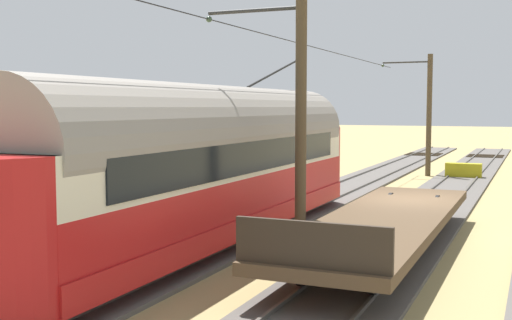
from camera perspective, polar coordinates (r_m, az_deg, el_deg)
ground_plane at (r=20.06m, az=13.35°, el=-6.10°), size 220.00×220.00×0.00m
track_adjacent_siding at (r=20.35m, az=13.51°, el=-5.80°), size 2.80×80.00×0.18m
track_third_siding at (r=21.56m, az=1.75°, el=-5.08°), size 2.80×80.00×0.18m
vintage_streetcar at (r=17.19m, az=-3.86°, el=-0.16°), size 2.65×17.60×5.31m
flatcar_adjacent at (r=16.50m, az=11.19°, el=-5.36°), size 2.80×11.89×1.60m
catenary_pole_foreground at (r=35.89m, az=14.94°, el=4.08°), size 2.76×0.28×6.54m
catenary_pole_mid_near at (r=16.00m, az=3.72°, el=3.65°), size 2.76×0.28×6.54m
overhead_wire_run at (r=17.76m, az=-2.95°, el=12.07°), size 2.56×44.86×0.18m
spare_tie_stack at (r=22.48m, az=-4.52°, el=-4.13°), size 2.40×2.40×0.54m
track_end_bumper at (r=35.18m, az=17.87°, el=-0.93°), size 1.80×0.60×0.80m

